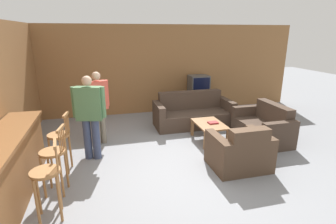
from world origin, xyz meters
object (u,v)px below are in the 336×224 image
bar_chair_near (47,179)px  couch_far (193,114)px  tv (199,84)px  bar_chair_mid (54,158)px  bar_chair_far (60,140)px  person_by_window (98,104)px  tv_unit (198,102)px  book_on_table (213,123)px  loveseat_right (263,127)px  person_by_counter (90,114)px  armchair_near (240,152)px  coffee_table (209,126)px

bar_chair_near → couch_far: (3.06, 2.98, -0.28)m
tv → bar_chair_mid: bearing=-135.8°
bar_chair_near → bar_chair_far: bearing=90.0°
person_by_window → bar_chair_near: bearing=-106.0°
tv_unit → book_on_table: 2.35m
loveseat_right → person_by_counter: person_by_counter is taller
armchair_near → tv: bearing=81.0°
coffee_table → person_by_window: (-2.38, 0.47, 0.55)m
tv → book_on_table: 2.38m
coffee_table → person_by_window: bearing=168.8°
armchair_near → book_on_table: 1.28m
tv → person_by_window: person_by_window is taller
bar_chair_far → tv_unit: 4.64m
loveseat_right → armchair_near: bearing=-138.3°
book_on_table → person_by_counter: (-2.61, -0.19, 0.47)m
couch_far → tv: bearing=63.0°
tv_unit → person_by_counter: 4.05m
bar_chair_mid → loveseat_right: 4.42m
tv_unit → book_on_table: size_ratio=4.95×
couch_far → tv: size_ratio=3.50×
bar_chair_far → tv: tv is taller
loveseat_right → tv_unit: bearing=104.4°
bar_chair_far → armchair_near: bar_chair_far is taller
couch_far → person_by_counter: person_by_counter is taller
tv_unit → tv: bearing=-90.0°
coffee_table → armchair_near: bearing=-88.5°
armchair_near → person_by_counter: bearing=157.2°
couch_far → person_by_window: person_by_window is taller
couch_far → person_by_window: bearing=-165.1°
loveseat_right → tv: 2.63m
coffee_table → bar_chair_mid: bearing=-157.1°
bar_chair_far → loveseat_right: (4.29, 0.37, -0.28)m
bar_chair_far → person_by_counter: (0.51, 0.38, 0.33)m
coffee_table → bar_chair_far: bearing=-168.9°
bar_chair_far → loveseat_right: 4.31m
couch_far → loveseat_right: (1.23, -1.34, -0.00)m
armchair_near → coffee_table: bearing=91.5°
armchair_near → bar_chair_far: bearing=167.1°
armchair_near → loveseat_right: bearing=41.7°
bar_chair_mid → bar_chair_far: size_ratio=1.00×
tv → person_by_window: bearing=-149.0°
bar_chair_mid → tv: 5.09m
bar_chair_mid → loveseat_right: bar_chair_mid is taller
bar_chair_far → coffee_table: bearing=11.1°
couch_far → tv_unit: bearing=63.1°
bar_chair_mid → bar_chair_far: 0.69m
bar_chair_near → armchair_near: bearing=10.6°
loveseat_right → book_on_table: 1.19m
bar_chair_far → tv: bearing=38.1°
coffee_table → couch_far: bearing=89.6°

